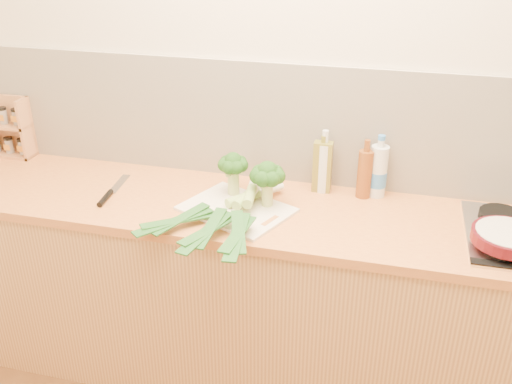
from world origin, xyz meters
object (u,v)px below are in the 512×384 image
chefs_knife (109,194)px  spice_rack (8,130)px  skillet (509,237)px  chopping_board (236,209)px

chefs_knife → spice_rack: size_ratio=1.07×
skillet → spice_rack: bearing=159.1°
chopping_board → spice_rack: (-1.27, 0.30, 0.13)m
skillet → spice_rack: 2.34m
chopping_board → chefs_knife: size_ratio=1.29×
chopping_board → skillet: (1.04, -0.06, 0.05)m
chopping_board → chefs_knife: chefs_knife is taller
chefs_knife → skillet: size_ratio=0.87×
chefs_knife → chopping_board: bearing=-4.4°
chefs_knife → spice_rack: bearing=150.6°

